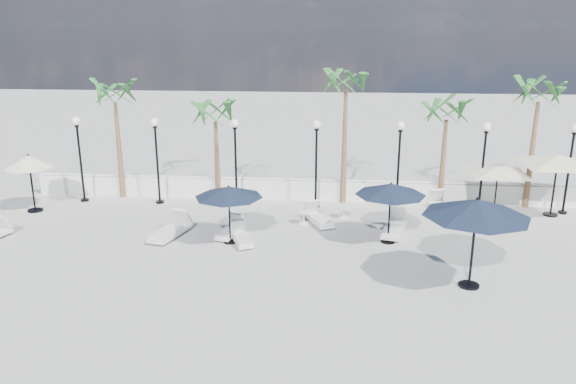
# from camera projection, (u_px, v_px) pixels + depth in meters

# --- Properties ---
(ground) EXTENTS (100.00, 100.00, 0.00)m
(ground) POSITION_uv_depth(u_px,v_px,m) (308.00, 268.00, 18.47)
(ground) COLOR #9C9C97
(ground) RESTS_ON ground
(balustrade) EXTENTS (26.00, 0.30, 1.01)m
(balustrade) POSITION_uv_depth(u_px,v_px,m) (316.00, 190.00, 25.49)
(balustrade) COLOR silver
(balustrade) RESTS_ON ground
(lamppost_0) EXTENTS (0.36, 0.36, 3.84)m
(lamppost_0) POSITION_uv_depth(u_px,v_px,m) (79.00, 147.00, 24.80)
(lamppost_0) COLOR black
(lamppost_0) RESTS_ON ground
(lamppost_1) EXTENTS (0.36, 0.36, 3.84)m
(lamppost_1) POSITION_uv_depth(u_px,v_px,m) (156.00, 149.00, 24.52)
(lamppost_1) COLOR black
(lamppost_1) RESTS_ON ground
(lamppost_2) EXTENTS (0.36, 0.36, 3.84)m
(lamppost_2) POSITION_uv_depth(u_px,v_px,m) (235.00, 150.00, 24.24)
(lamppost_2) COLOR black
(lamppost_2) RESTS_ON ground
(lamppost_3) EXTENTS (0.36, 0.36, 3.84)m
(lamppost_3) POSITION_uv_depth(u_px,v_px,m) (316.00, 152.00, 23.96)
(lamppost_3) COLOR black
(lamppost_3) RESTS_ON ground
(lamppost_4) EXTENTS (0.36, 0.36, 3.84)m
(lamppost_4) POSITION_uv_depth(u_px,v_px,m) (399.00, 153.00, 23.68)
(lamppost_4) COLOR black
(lamppost_4) RESTS_ON ground
(lamppost_5) EXTENTS (0.36, 0.36, 3.84)m
(lamppost_5) POSITION_uv_depth(u_px,v_px,m) (484.00, 155.00, 23.40)
(lamppost_5) COLOR black
(lamppost_5) RESTS_ON ground
(lamppost_6) EXTENTS (0.36, 0.36, 3.84)m
(lamppost_6) POSITION_uv_depth(u_px,v_px,m) (571.00, 156.00, 23.12)
(lamppost_6) COLOR black
(lamppost_6) RESTS_ON ground
(palm_0) EXTENTS (2.60, 2.60, 5.50)m
(palm_0) POSITION_uv_depth(u_px,v_px,m) (115.00, 99.00, 24.86)
(palm_0) COLOR brown
(palm_0) RESTS_ON ground
(palm_1) EXTENTS (2.60, 2.60, 4.70)m
(palm_1) POSITION_uv_depth(u_px,v_px,m) (215.00, 118.00, 24.72)
(palm_1) COLOR brown
(palm_1) RESTS_ON ground
(palm_2) EXTENTS (2.60, 2.60, 6.10)m
(palm_2) POSITION_uv_depth(u_px,v_px,m) (346.00, 88.00, 23.87)
(palm_2) COLOR brown
(palm_2) RESTS_ON ground
(palm_3) EXTENTS (2.60, 2.60, 4.90)m
(palm_3) POSITION_uv_depth(u_px,v_px,m) (447.00, 116.00, 23.86)
(palm_3) COLOR brown
(palm_3) RESTS_ON ground
(palm_4) EXTENTS (2.60, 2.60, 5.70)m
(palm_4) POSITION_uv_depth(u_px,v_px,m) (539.00, 99.00, 23.34)
(palm_4) COLOR brown
(palm_4) RESTS_ON ground
(lounger_1) EXTENTS (0.93, 1.81, 0.65)m
(lounger_1) POSITION_uv_depth(u_px,v_px,m) (230.00, 230.00, 21.27)
(lounger_1) COLOR silver
(lounger_1) RESTS_ON ground
(lounger_2) EXTENTS (1.25, 2.27, 0.81)m
(lounger_2) POSITION_uv_depth(u_px,v_px,m) (171.00, 230.00, 21.11)
(lounger_2) COLOR silver
(lounger_2) RESTS_ON ground
(lounger_3) EXTENTS (1.34, 2.00, 0.72)m
(lounger_3) POSITION_uv_depth(u_px,v_px,m) (318.00, 218.00, 22.54)
(lounger_3) COLOR silver
(lounger_3) RESTS_ON ground
(lounger_4) EXTENTS (1.16, 1.81, 0.65)m
(lounger_4) POSITION_uv_depth(u_px,v_px,m) (241.00, 237.00, 20.56)
(lounger_4) COLOR silver
(lounger_4) RESTS_ON ground
(lounger_5) EXTENTS (1.19, 2.26, 0.81)m
(lounger_5) POSITION_uv_depth(u_px,v_px,m) (394.00, 227.00, 21.44)
(lounger_5) COLOR silver
(lounger_5) RESTS_ON ground
(lounger_6) EXTENTS (1.11, 2.14, 0.77)m
(lounger_6) POSITION_uv_depth(u_px,v_px,m) (443.00, 207.00, 23.90)
(lounger_6) COLOR silver
(lounger_6) RESTS_ON ground
(side_table_1) EXTENTS (0.51, 0.51, 0.50)m
(side_table_1) POSITION_uv_depth(u_px,v_px,m) (304.00, 217.00, 22.51)
(side_table_1) COLOR silver
(side_table_1) RESTS_ON ground
(side_table_2) EXTENTS (0.48, 0.48, 0.47)m
(side_table_2) POSITION_uv_depth(u_px,v_px,m) (344.00, 212.00, 23.18)
(side_table_2) COLOR silver
(side_table_2) RESTS_ON ground
(parasol_navy_left) EXTENTS (2.49, 2.49, 2.20)m
(parasol_navy_left) POSITION_uv_depth(u_px,v_px,m) (229.00, 192.00, 20.10)
(parasol_navy_left) COLOR black
(parasol_navy_left) RESTS_ON ground
(parasol_navy_mid) EXTENTS (2.57, 2.57, 2.30)m
(parasol_navy_mid) POSITION_uv_depth(u_px,v_px,m) (391.00, 190.00, 20.10)
(parasol_navy_mid) COLOR black
(parasol_navy_mid) RESTS_ON ground
(parasol_navy_right) EXTENTS (3.19, 3.19, 2.86)m
(parasol_navy_right) POSITION_uv_depth(u_px,v_px,m) (477.00, 209.00, 16.48)
(parasol_navy_right) COLOR black
(parasol_navy_right) RESTS_ON ground
(parasol_cream_sq_a) EXTENTS (4.55, 4.55, 2.24)m
(parasol_cream_sq_a) POSITION_uv_depth(u_px,v_px,m) (499.00, 166.00, 23.19)
(parasol_cream_sq_a) COLOR black
(parasol_cream_sq_a) RESTS_ON ground
(parasol_cream_sq_b) EXTENTS (5.59, 5.59, 2.80)m
(parasol_cream_sq_b) POSITION_uv_depth(u_px,v_px,m) (559.00, 155.00, 22.85)
(parasol_cream_sq_b) COLOR black
(parasol_cream_sq_b) RESTS_ON ground
(parasol_cream_small) EXTENTS (2.05, 2.05, 2.52)m
(parasol_cream_small) POSITION_uv_depth(u_px,v_px,m) (29.00, 162.00, 23.51)
(parasol_cream_small) COLOR black
(parasol_cream_small) RESTS_ON ground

